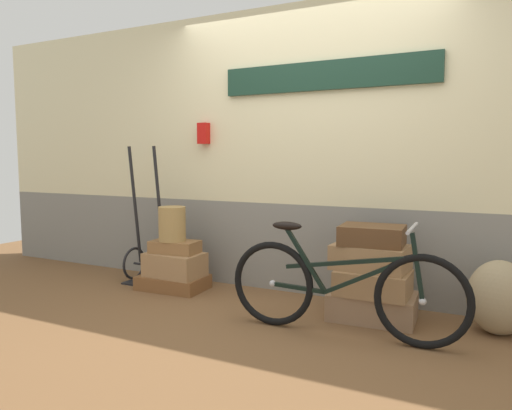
# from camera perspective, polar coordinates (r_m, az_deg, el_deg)

# --- Properties ---
(ground) EXTENTS (9.55, 5.20, 0.06)m
(ground) POSITION_cam_1_polar(r_m,az_deg,el_deg) (3.78, 1.42, -13.76)
(ground) COLOR brown
(station_building) EXTENTS (7.55, 0.74, 2.56)m
(station_building) POSITION_cam_1_polar(r_m,az_deg,el_deg) (4.34, 6.46, 6.39)
(station_building) COLOR gray
(station_building) RESTS_ON ground
(suitcase_0) EXTENTS (0.63, 0.43, 0.13)m
(suitcase_0) POSITION_cam_1_polar(r_m,az_deg,el_deg) (4.61, -9.82, -9.02)
(suitcase_0) COLOR brown
(suitcase_0) RESTS_ON ground
(suitcase_1) EXTENTS (0.53, 0.36, 0.22)m
(suitcase_1) POSITION_cam_1_polar(r_m,az_deg,el_deg) (4.55, -9.62, -6.99)
(suitcase_1) COLOR #9E754C
(suitcase_1) RESTS_ON suitcase_0
(suitcase_2) EXTENTS (0.46, 0.30, 0.11)m
(suitcase_2) POSITION_cam_1_polar(r_m,az_deg,el_deg) (4.53, -9.61, -4.91)
(suitcase_2) COLOR olive
(suitcase_2) RESTS_ON suitcase_1
(suitcase_3) EXTENTS (0.65, 0.45, 0.20)m
(suitcase_3) POSITION_cam_1_polar(r_m,az_deg,el_deg) (3.83, 13.65, -11.59)
(suitcase_3) COLOR #937051
(suitcase_3) RESTS_ON ground
(suitcase_4) EXTENTS (0.53, 0.37, 0.18)m
(suitcase_4) POSITION_cam_1_polar(r_m,az_deg,el_deg) (3.74, 13.73, -8.95)
(suitcase_4) COLOR #9E754C
(suitcase_4) RESTS_ON suitcase_3
(suitcase_5) EXTENTS (0.57, 0.40, 0.19)m
(suitcase_5) POSITION_cam_1_polar(r_m,az_deg,el_deg) (3.74, 13.45, -6.05)
(suitcase_5) COLOR #9E754C
(suitcase_5) RESTS_ON suitcase_4
(suitcase_6) EXTENTS (0.49, 0.38, 0.15)m
(suitcase_6) POSITION_cam_1_polar(r_m,az_deg,el_deg) (3.71, 13.65, -3.51)
(suitcase_6) COLOR brown
(suitcase_6) RESTS_ON suitcase_5
(wicker_basket) EXTENTS (0.25, 0.25, 0.32)m
(wicker_basket) POSITION_cam_1_polar(r_m,az_deg,el_deg) (4.49, -9.94, -2.22)
(wicker_basket) COLOR #A8844C
(wicker_basket) RESTS_ON suitcase_2
(luggage_trolley) EXTENTS (0.39, 0.38, 1.34)m
(luggage_trolley) POSITION_cam_1_polar(r_m,az_deg,el_deg) (4.88, -12.81, -5.48)
(luggage_trolley) COLOR black
(luggage_trolley) RESTS_ON ground
(burlap_sack) EXTENTS (0.43, 0.36, 0.52)m
(burlap_sack) POSITION_cam_1_polar(r_m,az_deg,el_deg) (3.77, 26.95, -9.78)
(burlap_sack) COLOR #9E8966
(burlap_sack) RESTS_ON ground
(bicycle) EXTENTS (1.66, 0.46, 0.79)m
(bicycle) POSITION_cam_1_polar(r_m,az_deg,el_deg) (3.38, 10.14, -9.73)
(bicycle) COLOR black
(bicycle) RESTS_ON ground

